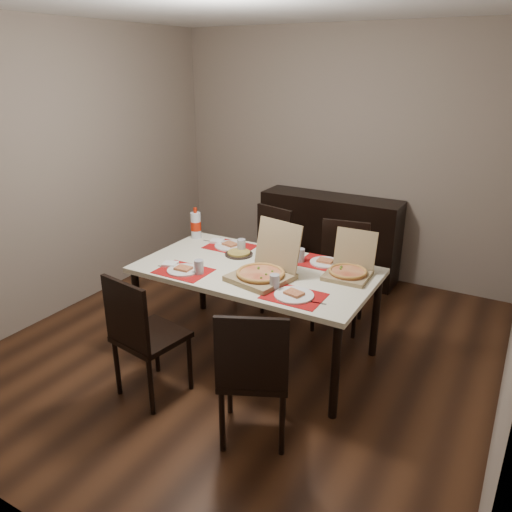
% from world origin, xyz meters
% --- Properties ---
extents(ground, '(3.80, 4.00, 0.02)m').
position_xyz_m(ground, '(0.00, 0.00, -0.01)').
color(ground, '#402413').
rests_on(ground, ground).
extents(room_walls, '(3.84, 4.02, 2.62)m').
position_xyz_m(room_walls, '(0.00, 0.43, 1.73)').
color(room_walls, gray).
rests_on(room_walls, ground).
extents(sideboard, '(1.50, 0.40, 0.90)m').
position_xyz_m(sideboard, '(0.00, 1.78, 0.45)').
color(sideboard, black).
rests_on(sideboard, ground).
extents(dining_table, '(1.80, 1.00, 0.75)m').
position_xyz_m(dining_table, '(0.10, -0.03, 0.68)').
color(dining_table, beige).
rests_on(dining_table, ground).
extents(chair_near_left, '(0.48, 0.48, 0.93)m').
position_xyz_m(chair_near_left, '(-0.29, -0.91, 0.51)').
color(chair_near_left, black).
rests_on(chair_near_left, ground).
extents(chair_near_right, '(0.56, 0.56, 0.93)m').
position_xyz_m(chair_near_right, '(0.59, -0.92, 0.51)').
color(chair_near_right, black).
rests_on(chair_near_right, ground).
extents(chair_far_left, '(0.51, 0.51, 0.93)m').
position_xyz_m(chair_far_left, '(-0.31, 0.89, 0.51)').
color(chair_far_left, black).
rests_on(chair_far_left, ground).
extents(chair_far_right, '(0.49, 0.49, 0.93)m').
position_xyz_m(chair_far_right, '(0.49, 0.81, 0.51)').
color(chair_far_right, black).
rests_on(chair_far_right, ground).
extents(setting_near_left, '(0.44, 0.30, 0.11)m').
position_xyz_m(setting_near_left, '(-0.33, -0.34, 0.77)').
color(setting_near_left, '#AD0B0D').
rests_on(setting_near_left, dining_table).
extents(setting_near_right, '(0.44, 0.30, 0.11)m').
position_xyz_m(setting_near_right, '(0.53, -0.32, 0.77)').
color(setting_near_right, '#AD0B0D').
rests_on(setting_near_right, dining_table).
extents(setting_far_left, '(0.49, 0.30, 0.11)m').
position_xyz_m(setting_far_left, '(-0.31, 0.27, 0.77)').
color(setting_far_left, '#AD0B0D').
rests_on(setting_far_left, dining_table).
extents(setting_far_right, '(0.52, 0.30, 0.11)m').
position_xyz_m(setting_far_right, '(0.48, 0.30, 0.77)').
color(setting_far_right, '#AD0B0D').
rests_on(setting_far_right, dining_table).
extents(napkin_loose, '(0.16, 0.16, 0.02)m').
position_xyz_m(napkin_loose, '(0.12, -0.11, 0.76)').
color(napkin_loose, white).
rests_on(napkin_loose, dining_table).
extents(pizza_box_center, '(0.48, 0.51, 0.40)m').
position_xyz_m(pizza_box_center, '(0.25, -0.17, 0.81)').
color(pizza_box_center, '#8D7751').
rests_on(pizza_box_center, dining_table).
extents(pizza_box_right, '(0.32, 0.36, 0.32)m').
position_xyz_m(pizza_box_right, '(0.77, 0.19, 0.80)').
color(pizza_box_right, '#8D7751').
rests_on(pizza_box_right, dining_table).
extents(faina_plate, '(0.23, 0.23, 0.03)m').
position_xyz_m(faina_plate, '(-0.16, 0.15, 0.76)').
color(faina_plate, black).
rests_on(faina_plate, dining_table).
extents(dip_bowl, '(0.13, 0.13, 0.03)m').
position_xyz_m(dip_bowl, '(0.21, 0.21, 0.76)').
color(dip_bowl, white).
rests_on(dip_bowl, dining_table).
extents(soda_bottle, '(0.09, 0.09, 0.28)m').
position_xyz_m(soda_bottle, '(-0.72, 0.33, 0.87)').
color(soda_bottle, silver).
rests_on(soda_bottle, dining_table).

